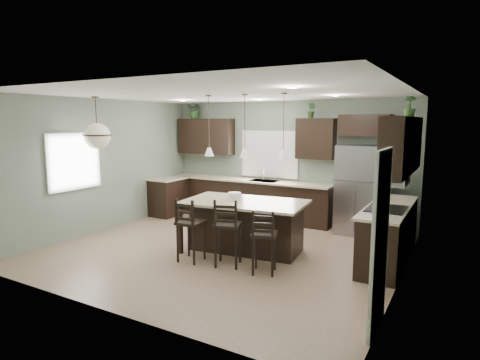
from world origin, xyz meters
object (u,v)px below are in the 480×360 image
Objects in this scene: bar_stool_center at (228,232)px; bar_stool_right at (264,241)px; refrigerator at (360,190)px; kitchen_island at (245,226)px; serving_dish at (234,196)px; bar_stool_left at (191,230)px; plant_back_left at (195,110)px.

bar_stool_center reaches higher than bar_stool_right.
refrigerator is 3.31m from bar_stool_center.
kitchen_island is 0.78m from bar_stool_center.
bar_stool_right is (0.77, -0.77, 0.05)m from kitchen_island.
serving_dish is at bearing -180.00° from kitchen_island.
refrigerator reaches higher than serving_dish.
bar_stool_center reaches higher than bar_stool_left.
bar_stool_center is at bearing -47.55° from plant_back_left.
serving_dish reaches higher than kitchen_island.
serving_dish is 0.53× the size of plant_back_left.
bar_stool_center reaches higher than serving_dish.
bar_stool_left is (-0.54, -0.88, 0.08)m from kitchen_island.
bar_stool_right is at bearing -19.22° from bar_stool_center.
bar_stool_right is 5.25m from plant_back_left.
kitchen_island is 2.11× the size of bar_stool_right.
bar_stool_right reaches higher than kitchen_island.
bar_stool_left is at bearing -123.52° from refrigerator.
serving_dish is 1.03m from bar_stool_left.
plant_back_left is (-2.93, 3.20, 2.06)m from bar_stool_center.
refrigerator is 1.82× the size of bar_stool_right.
refrigerator is 2.72m from kitchen_island.
plant_back_left is at bearing 132.92° from kitchen_island.
bar_stool_left is at bearing 171.14° from bar_stool_center.
serving_dish is (-0.20, -0.02, 0.53)m from kitchen_island.
plant_back_left is at bearing 113.59° from bar_stool_center.
bar_stool_center is at bearing 7.61° from bar_stool_left.
serving_dish is 0.22× the size of bar_stool_left.
serving_dish is (-1.71, -2.23, 0.07)m from refrigerator.
bar_stool_center is at bearing 161.26° from bar_stool_right.
bar_stool_center is (0.65, 0.12, 0.02)m from bar_stool_left.
plant_back_left reaches higher than bar_stool_center.
serving_dish is at bearing 123.85° from bar_stool_right.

